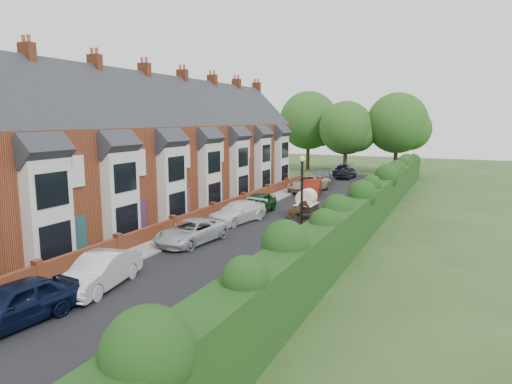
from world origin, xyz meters
TOP-DOWN VIEW (x-y plane):
  - ground at (0.00, 0.00)m, footprint 140.00×140.00m
  - road at (-0.50, 11.00)m, footprint 6.00×58.00m
  - pavement_hedge_side at (3.60, 11.00)m, footprint 2.20×58.00m
  - pavement_house_side at (-4.35, 11.00)m, footprint 1.70×58.00m
  - kerb_hedge_side at (2.55, 11.00)m, footprint 0.18×58.00m
  - kerb_house_side at (-3.55, 11.00)m, footprint 0.18×58.00m
  - hedge at (5.40, 11.00)m, footprint 2.10×58.00m
  - terrace_row at (-10.87, 9.98)m, footprint 9.05×40.50m
  - garden_wall_row at (-5.35, 10.00)m, footprint 0.35×40.35m
  - lamppost at (3.40, 4.00)m, footprint 0.32×0.32m
  - tree_far_left at (-2.65, 40.08)m, footprint 7.14×6.80m
  - tree_far_right at (3.39, 42.08)m, footprint 7.98×7.60m
  - tree_far_back at (-8.59, 43.08)m, footprint 8.40×8.00m
  - car_navy at (-2.79, -8.09)m, footprint 2.31×4.70m
  - car_silver_a at (-2.64, -4.20)m, footprint 2.31×4.68m
  - car_silver_b at (-2.98, 3.39)m, footprint 2.77×5.05m
  - car_white at (-3.00, 9.30)m, footprint 2.96×5.17m
  - car_green at (-3.00, 12.60)m, footprint 2.00×4.56m
  - car_red at (-1.67, 21.80)m, footprint 2.42×4.66m
  - car_beige at (-2.70, 24.08)m, footprint 3.25×5.93m
  - car_grey at (-3.00, 29.40)m, footprint 3.40×5.79m
  - car_black at (-1.69, 35.26)m, footprint 1.93×4.16m
  - horse at (0.95, 10.29)m, footprint 1.21×1.98m
  - horse_cart at (0.95, 12.29)m, footprint 1.34×2.96m
  - car_extra_far at (-2.76, 37.94)m, footprint 2.12×4.76m

SIDE VIEW (x-z plane):
  - ground at x=0.00m, z-range 0.00..0.00m
  - road at x=-0.50m, z-range 0.00..0.02m
  - pavement_hedge_side at x=3.60m, z-range 0.00..0.12m
  - pavement_house_side at x=-4.35m, z-range 0.00..0.12m
  - kerb_hedge_side at x=2.55m, z-range 0.00..0.13m
  - kerb_house_side at x=-3.55m, z-range 0.00..0.13m
  - garden_wall_row at x=-5.35m, z-range -0.09..1.01m
  - car_silver_b at x=-2.98m, z-range 0.00..1.34m
  - car_extra_far at x=-2.76m, z-range 0.00..1.36m
  - car_black at x=-1.69m, z-range 0.00..1.38m
  - car_white at x=-3.00m, z-range 0.00..1.41m
  - car_red at x=-1.67m, z-range 0.00..1.46m
  - car_silver_a at x=-2.64m, z-range 0.00..1.47m
  - car_green at x=-3.00m, z-range 0.00..1.53m
  - car_navy at x=-2.79m, z-range 0.00..1.54m
  - horse at x=0.95m, z-range 0.00..1.56m
  - car_grey at x=-3.00m, z-range 0.00..1.57m
  - car_beige at x=-2.70m, z-range 0.00..1.57m
  - horse_cart at x=0.95m, z-range 0.15..2.29m
  - hedge at x=5.40m, z-range 0.18..3.03m
  - lamppost at x=3.40m, z-range 0.72..5.88m
  - terrace_row at x=-10.87m, z-range -1.28..10.22m
  - tree_far_left at x=-2.65m, z-range 1.07..10.36m
  - tree_far_right at x=3.39m, z-range 1.16..11.47m
  - tree_far_back at x=-8.59m, z-range 1.21..12.03m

